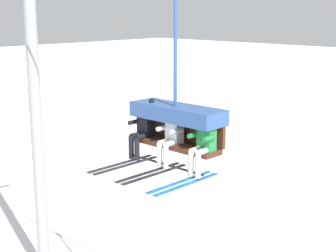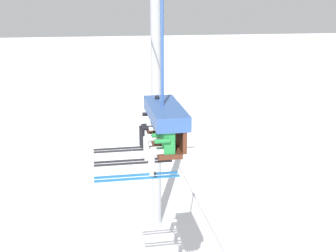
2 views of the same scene
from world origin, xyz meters
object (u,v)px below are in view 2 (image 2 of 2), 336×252
lift_tower_near (156,103)px  skier_green (162,145)px  skier_white (156,132)px  skier_black (151,121)px  chairlift_chair (166,117)px

lift_tower_near → skier_green: 7.40m
skier_white → skier_black: bearing=179.5°
skier_white → skier_green: size_ratio=1.00×
lift_tower_near → skier_white: bearing=-8.2°
chairlift_chair → skier_black: (-0.83, -0.21, -0.32)m
chairlift_chair → skier_black: bearing=-165.6°
lift_tower_near → skier_green: lift_tower_near is taller
skier_green → lift_tower_near: bearing=172.7°
skier_white → chairlift_chair: bearing=90.0°
skier_white → skier_green: (0.83, 0.00, 0.00)m
lift_tower_near → skier_green: size_ratio=5.66×
lift_tower_near → skier_white: 6.58m
skier_white → skier_green: same height
skier_black → skier_green: (1.66, -0.01, -0.02)m
chairlift_chair → skier_green: chairlift_chair is taller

